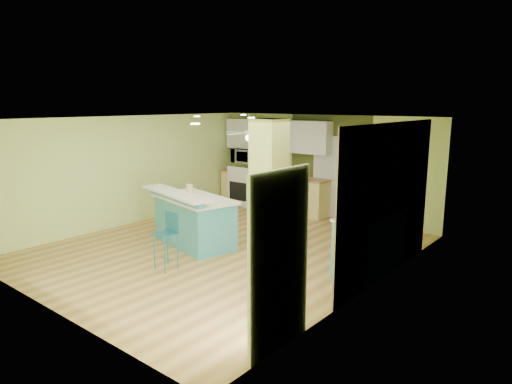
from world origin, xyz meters
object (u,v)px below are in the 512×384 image
(side_counter, at_px, (370,242))
(bar_stool, at_px, (168,231))
(canister, at_px, (190,189))
(peninsula, at_px, (194,220))
(fruit_bowl, at_px, (279,174))

(side_counter, bearing_deg, bar_stool, -142.96)
(bar_stool, relative_size, canister, 5.51)
(peninsula, distance_m, fruit_bowl, 3.51)
(fruit_bowl, bearing_deg, peninsula, -82.55)
(peninsula, xyz_separation_m, bar_stool, (0.64, -1.17, 0.15))
(fruit_bowl, height_order, canister, canister)
(bar_stool, bearing_deg, fruit_bowl, 105.46)
(bar_stool, distance_m, side_counter, 3.40)
(fruit_bowl, xyz_separation_m, canister, (0.09, -3.20, 0.08))
(bar_stool, xyz_separation_m, canister, (-1.00, 1.42, 0.40))
(peninsula, distance_m, side_counter, 3.46)
(peninsula, bearing_deg, side_counter, 27.57)
(peninsula, distance_m, bar_stool, 1.34)
(side_counter, bearing_deg, fruit_bowl, 145.90)
(bar_stool, bearing_deg, side_counter, 39.26)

